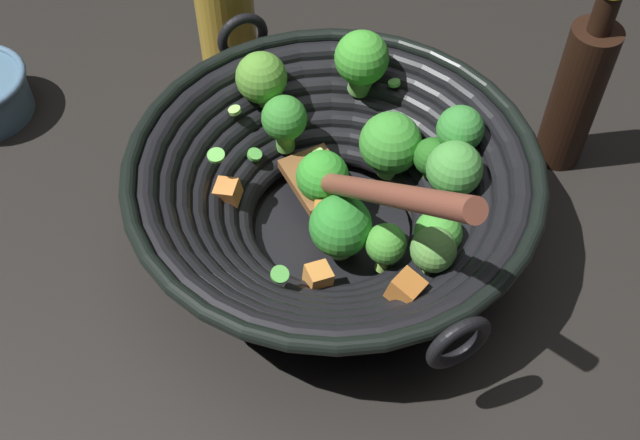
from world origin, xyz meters
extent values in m
plane|color=black|center=(0.00, 0.00, 0.00)|extent=(4.00, 4.00, 0.00)
cylinder|color=black|center=(0.00, 0.00, 0.01)|extent=(0.15, 0.15, 0.01)
torus|color=black|center=(0.00, 0.00, 0.02)|extent=(0.19, 0.19, 0.02)
torus|color=black|center=(0.00, 0.00, 0.03)|extent=(0.22, 0.22, 0.02)
torus|color=black|center=(0.00, 0.00, 0.04)|extent=(0.25, 0.25, 0.02)
torus|color=black|center=(0.00, 0.00, 0.05)|extent=(0.27, 0.27, 0.02)
torus|color=black|center=(0.00, 0.00, 0.06)|extent=(0.30, 0.30, 0.02)
torus|color=black|center=(0.00, 0.00, 0.07)|extent=(0.32, 0.32, 0.02)
torus|color=black|center=(0.00, 0.00, 0.09)|extent=(0.35, 0.35, 0.02)
torus|color=black|center=(0.00, 0.00, 0.10)|extent=(0.37, 0.37, 0.01)
torus|color=black|center=(0.19, 0.02, 0.10)|extent=(0.01, 0.05, 0.05)
torus|color=black|center=(-0.19, -0.02, 0.10)|extent=(0.01, 0.05, 0.05)
cylinder|color=#569448|center=(0.00, -0.12, 0.07)|extent=(0.03, 0.02, 0.01)
sphere|color=#368736|center=(0.00, -0.12, 0.09)|extent=(0.04, 0.04, 0.04)
cylinder|color=#89B159|center=(0.13, 0.02, 0.07)|extent=(0.03, 0.02, 0.02)
sphere|color=#579532|center=(0.13, 0.02, 0.09)|extent=(0.05, 0.05, 0.05)
cylinder|color=#65A348|center=(-0.04, -0.10, 0.06)|extent=(0.02, 0.02, 0.02)
sphere|color=#48973F|center=(-0.04, -0.10, 0.09)|extent=(0.05, 0.05, 0.05)
cylinder|color=#73C348|center=(0.03, -0.07, 0.03)|extent=(0.03, 0.03, 0.02)
sphere|color=green|center=(0.03, -0.07, 0.06)|extent=(0.06, 0.06, 0.06)
cylinder|color=#73C34E|center=(0.09, 0.01, 0.05)|extent=(0.02, 0.02, 0.02)
sphere|color=#378930|center=(0.09, 0.01, 0.08)|extent=(0.04, 0.04, 0.04)
cylinder|color=#5E9445|center=(0.10, -0.07, 0.08)|extent=(0.03, 0.03, 0.02)
sphere|color=green|center=(0.10, -0.07, 0.11)|extent=(0.05, 0.05, 0.05)
cylinder|color=#7AAC51|center=(-0.03, 0.01, 0.02)|extent=(0.02, 0.02, 0.01)
sphere|color=#2E8A2E|center=(-0.03, 0.01, 0.05)|extent=(0.06, 0.06, 0.06)
cylinder|color=#88C049|center=(-0.06, -0.02, 0.02)|extent=(0.02, 0.02, 0.02)
sphere|color=green|center=(-0.06, -0.02, 0.05)|extent=(0.04, 0.04, 0.04)
cylinder|color=#7DBC50|center=(-0.10, -0.04, 0.06)|extent=(0.02, 0.02, 0.02)
sphere|color=#589741|center=(-0.10, -0.04, 0.08)|extent=(0.04, 0.04, 0.04)
cylinder|color=#789D48|center=(-0.08, -0.06, 0.05)|extent=(0.02, 0.02, 0.01)
sphere|color=green|center=(-0.08, -0.06, 0.07)|extent=(0.04, 0.04, 0.04)
cylinder|color=#629843|center=(0.00, -0.10, 0.04)|extent=(0.02, 0.02, 0.02)
sphere|color=#25631D|center=(0.00, -0.10, 0.07)|extent=(0.04, 0.04, 0.04)
cylinder|color=#69B047|center=(0.02, 0.00, 0.03)|extent=(0.03, 0.03, 0.02)
sphere|color=green|center=(0.02, 0.00, 0.06)|extent=(0.05, 0.05, 0.05)
cube|color=orange|center=(0.05, 0.08, 0.05)|extent=(0.03, 0.03, 0.02)
cube|color=#BB6C2B|center=(-0.12, -0.01, 0.07)|extent=(0.03, 0.03, 0.03)
cube|color=#D9893D|center=(-0.06, 0.04, 0.03)|extent=(0.02, 0.02, 0.02)
cube|color=#BB6A29|center=(-0.01, 0.01, 0.04)|extent=(0.04, 0.04, 0.03)
cylinder|color=#99D166|center=(0.06, -0.01, 0.05)|extent=(0.01, 0.01, 0.01)
cylinder|color=#6BC651|center=(0.06, 0.09, 0.08)|extent=(0.02, 0.02, 0.01)
cylinder|color=#56B247|center=(0.08, 0.05, 0.05)|extent=(0.02, 0.02, 0.01)
cylinder|color=#56B247|center=(-0.07, 0.08, 0.06)|extent=(0.02, 0.02, 0.01)
cylinder|color=#99D166|center=(0.11, 0.05, 0.08)|extent=(0.02, 0.02, 0.01)
cylinder|color=#6BC651|center=(0.09, -0.10, 0.08)|extent=(0.02, 0.02, 0.01)
cylinder|color=#56B247|center=(0.11, -0.08, 0.10)|extent=(0.02, 0.02, 0.01)
cube|color=brown|center=(0.04, 0.00, 0.04)|extent=(0.07, 0.06, 0.01)
cylinder|color=brown|center=(-0.08, -0.01, 0.15)|extent=(0.20, 0.03, 0.18)
cylinder|color=black|center=(0.01, -0.25, 0.08)|extent=(0.05, 0.05, 0.16)
cylinder|color=black|center=(0.01, -0.25, 0.18)|extent=(0.02, 0.02, 0.04)
cylinder|color=gold|center=(0.27, 0.01, 0.07)|extent=(0.06, 0.06, 0.15)
camera|label=1|loc=(-0.41, 0.18, 0.59)|focal=43.94mm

